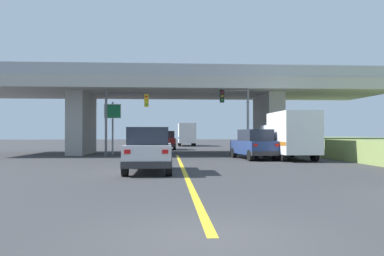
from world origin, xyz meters
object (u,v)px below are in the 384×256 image
traffic_signal_farside (121,111)px  semi_truck_distant (187,134)px  box_truck (289,135)px  highway_sign (113,117)px  suv_lead (149,150)px  suv_crossing (254,144)px  traffic_signal_nearside (239,110)px  sedan_oncoming (166,140)px

traffic_signal_farside → semi_truck_distant: bearing=75.7°
box_truck → highway_sign: (-12.62, 5.91, 1.44)m
suv_lead → semi_truck_distant: 36.94m
suv_lead → suv_crossing: bearing=51.2°
suv_lead → box_truck: size_ratio=0.71×
traffic_signal_nearside → semi_truck_distant: 25.01m
box_truck → traffic_signal_farside: size_ratio=1.17×
suv_lead → traffic_signal_farside: 12.73m
suv_crossing → highway_sign: 11.86m
suv_lead → highway_sign: (-3.60, 13.83, 2.07)m
box_truck → traffic_signal_farside: traffic_signal_farside is taller
suv_lead → box_truck: (9.03, 7.92, 0.63)m
suv_lead → semi_truck_distant: size_ratio=0.67×
box_truck → semi_truck_distant: 29.38m
highway_sign → traffic_signal_farside: bearing=-63.0°
traffic_signal_nearside → highway_sign: (-9.95, 1.83, -0.52)m
suv_crossing → traffic_signal_farside: bearing=150.4°
suv_crossing → traffic_signal_farside: size_ratio=0.88×
suv_crossing → box_truck: bearing=-16.9°
suv_lead → traffic_signal_nearside: size_ratio=0.82×
sedan_oncoming → traffic_signal_farside: (-3.46, -12.05, 2.49)m
traffic_signal_nearside → semi_truck_distant: bearing=96.6°
traffic_signal_farside → highway_sign: bearing=117.0°
traffic_signal_farside → semi_truck_distant: 25.44m
suv_lead → box_truck: 12.03m
sedan_oncoming → traffic_signal_nearside: 13.71m
box_truck → suv_crossing: bearing=170.5°
traffic_signal_farside → highway_sign: (-0.84, 1.65, -0.41)m
suv_crossing → sedan_oncoming: 17.01m
sedan_oncoming → highway_sign: bearing=-112.5°
suv_crossing → box_truck: size_ratio=0.75×
highway_sign → sedan_oncoming: bearing=67.5°
traffic_signal_farside → semi_truck_distant: traffic_signal_farside is taller
suv_crossing → traffic_signal_nearside: (-0.34, 3.69, 2.59)m
suv_lead → sedan_oncoming: size_ratio=1.07×
suv_crossing → traffic_signal_farside: (-9.45, 3.87, 2.49)m
traffic_signal_nearside → highway_sign: size_ratio=1.33×
box_truck → traffic_signal_farside: 12.67m
suv_lead → traffic_signal_farside: (-2.76, 12.18, 2.48)m
traffic_signal_nearside → highway_sign: bearing=169.6°
suv_lead → highway_sign: highway_sign is taller
box_truck → highway_sign: bearing=154.9°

